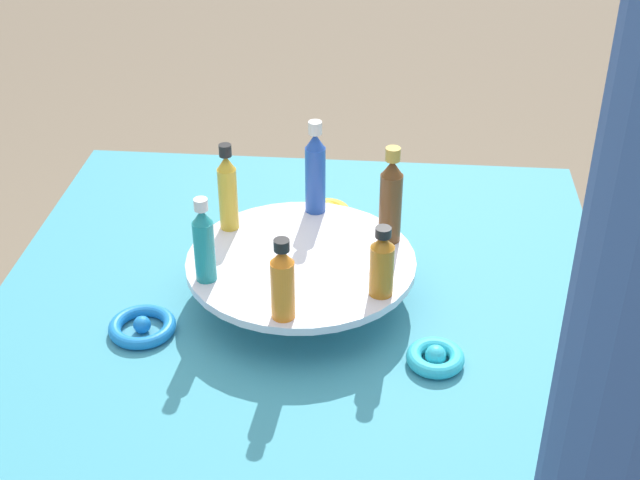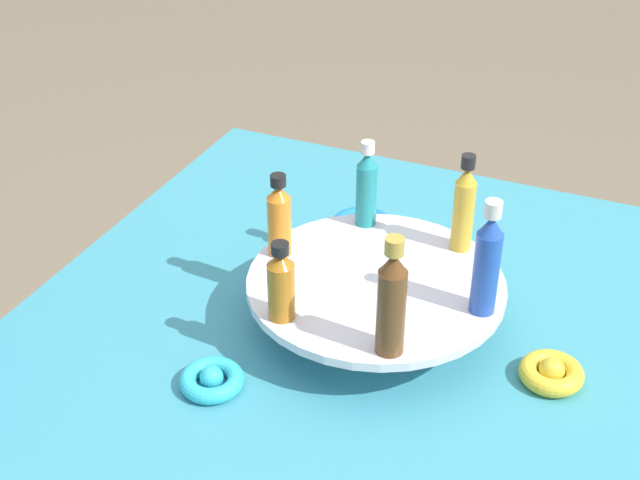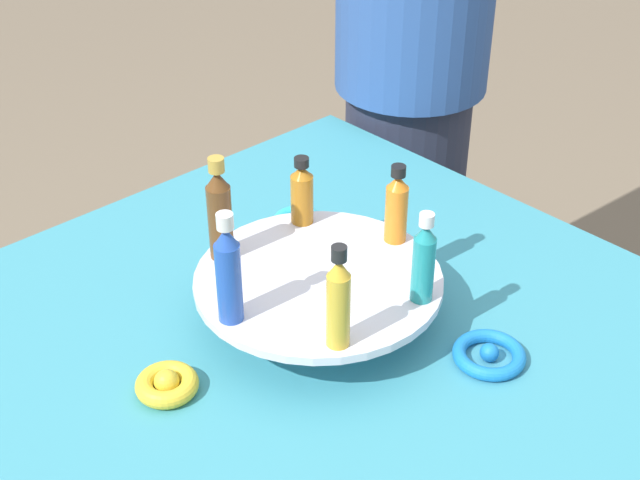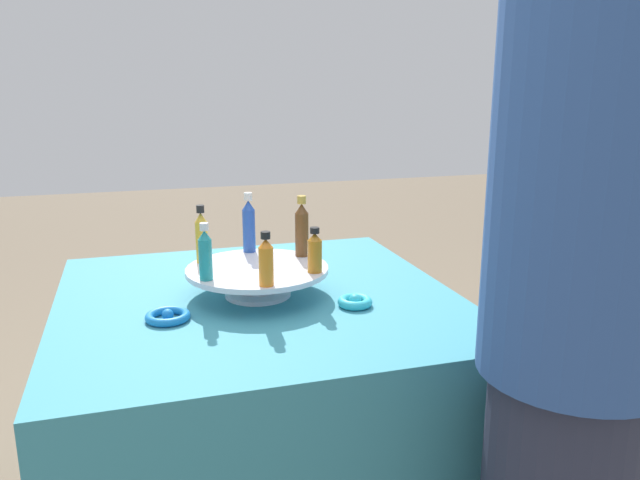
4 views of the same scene
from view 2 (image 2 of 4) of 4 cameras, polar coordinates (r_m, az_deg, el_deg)
name	(u,v)px [view 2 (image 2 of 4)]	position (r m, az deg, el deg)	size (l,w,h in m)	color
display_stand	(375,292)	(1.16, 3.57, -3.31)	(0.34, 0.34, 0.07)	silver
bottle_blue	(487,262)	(1.07, 10.64, -1.40)	(0.03, 0.03, 0.15)	#234CAD
bottle_gold	(464,207)	(1.19, 9.20, 2.13)	(0.03, 0.03, 0.14)	gold
bottle_teal	(367,187)	(1.24, 3.00, 3.42)	(0.03, 0.03, 0.13)	teal
bottle_orange	(279,218)	(1.17, -2.63, 1.41)	(0.03, 0.03, 0.12)	orange
bottle_amber	(281,284)	(1.06, -2.51, -2.82)	(0.03, 0.03, 0.10)	#AD6B19
bottle_brown	(392,301)	(1.00, 4.61, -3.90)	(0.03, 0.03, 0.15)	brown
ribbon_bow_blue	(362,224)	(1.38, 2.72, 1.00)	(0.10, 0.10, 0.03)	blue
ribbon_bow_teal	(212,380)	(1.10, -6.94, -8.86)	(0.08, 0.08, 0.03)	#2DB7CC
ribbon_bow_gold	(551,373)	(1.13, 14.59, -8.21)	(0.08, 0.08, 0.03)	gold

